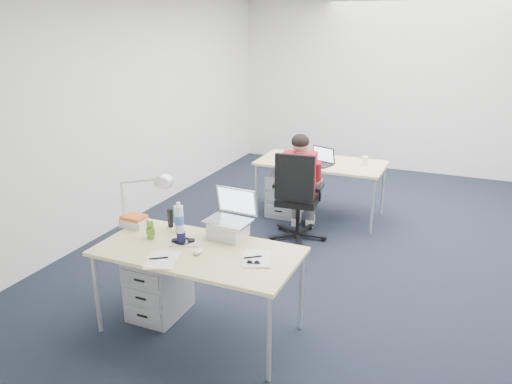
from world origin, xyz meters
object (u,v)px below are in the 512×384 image
Objects in this scene: can_koozie at (181,237)px; far_cup at (365,161)px; computer_mouse at (198,251)px; cordless_phone at (170,218)px; headphones at (183,241)px; drawer_pedestal_near at (159,285)px; silver_laptop at (228,215)px; desk_near at (198,255)px; sunglasses at (253,263)px; seated_person at (301,184)px; drawer_pedestal_far at (286,194)px; desk_far at (321,165)px; office_chair at (297,215)px; dark_laptop at (319,156)px; water_bottle at (179,217)px; bear_figurine at (150,229)px; book_stack at (134,221)px; desk_lamp at (138,198)px; wireless_keyboard at (185,244)px.

can_koozie is 3.06m from far_cup.
cordless_phone reaches higher than computer_mouse.
headphones is at bearing 85.90° from can_koozie.
drawer_pedestal_near is 0.69m from computer_mouse.
silver_laptop is at bearing 43.34° from can_koozie.
desk_near is 0.41m from silver_laptop.
seated_person is at bearing 82.54° from sunglasses.
drawer_pedestal_far is 2.87× the size of headphones.
office_chair is at bearing -91.33° from desk_far.
sunglasses is at bearing -86.05° from office_chair.
desk_near is 5.08× the size of dark_laptop.
computer_mouse is 1.00× the size of far_cup.
computer_mouse is 0.42× the size of water_bottle.
bear_figurine reaches higher than book_stack.
computer_mouse is 1.08× the size of sunglasses.
can_koozie is 0.71× the size of cordless_phone.
book_stack is at bearing -168.83° from silver_laptop.
book_stack is at bearing -135.00° from cordless_phone.
sunglasses is at bearing 8.54° from bear_figurine.
desk_near is 7.48× the size of book_stack.
dark_laptop is at bearing 70.40° from book_stack.
drawer_pedestal_near is at bearing 153.50° from headphones.
drawer_pedestal_near is 2.80m from dark_laptop.
can_koozie is at bearing -104.71° from office_chair.
headphones reaches higher than sunglasses.
headphones is 3.04m from far_cup.
water_bottle is 2.90m from far_cup.
headphones is (-0.32, -2.83, 0.06)m from desk_far.
headphones is 1.77× the size of far_cup.
far_cup reaches higher than headphones.
desk_near is at bearing -102.45° from seated_person.
desk_lamp is at bearing -115.85° from far_cup.
bear_figurine is at bearing 163.28° from wireless_keyboard.
seated_person reaches higher than headphones.
headphones is 1.64× the size of can_koozie.
drawer_pedestal_far is 2.90m from computer_mouse.
seated_person reaches higher than far_cup.
drawer_pedestal_near is (-0.56, -2.15, -0.36)m from seated_person.
can_koozie is 0.38m from cordless_phone.
water_bottle is (-0.44, -0.05, -0.07)m from silver_laptop.
desk_lamp is (-0.22, 0.09, 0.73)m from drawer_pedestal_near.
desk_near is at bearing -45.19° from headphones.
water_bottle is 0.43m from book_stack.
drawer_pedestal_near is 0.55m from wireless_keyboard.
desk_far is 0.60m from drawer_pedestal_far.
drawer_pedestal_near is at bearing 172.08° from can_koozie.
drawer_pedestal_far is at bearing 79.71° from book_stack.
sunglasses is at bearing 3.57° from cordless_phone.
water_bottle is at bearing -110.57° from office_chair.
desk_near is 4.11× the size of silver_laptop.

